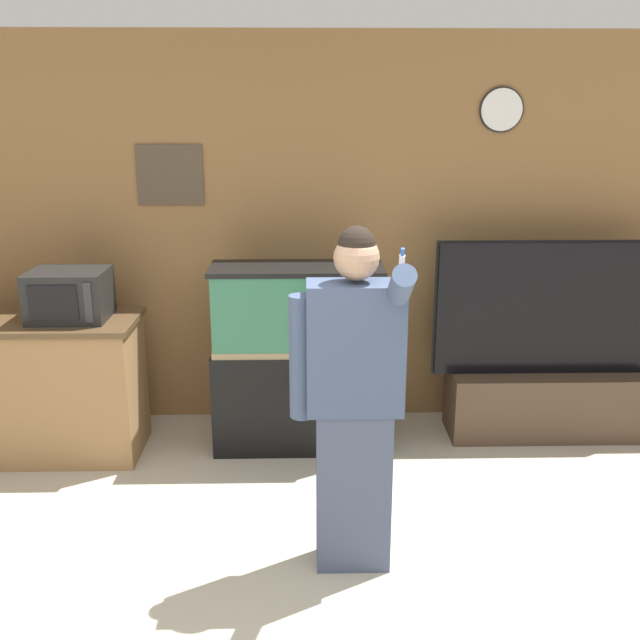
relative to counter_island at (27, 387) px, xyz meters
name	(u,v)px	position (x,y,z in m)	size (l,w,h in m)	color
wall_back_paneled	(275,235)	(1.54, 0.58, 0.86)	(10.00, 0.08, 2.60)	olive
counter_island	(27,387)	(0.00, 0.00, 0.00)	(1.42, 0.58, 0.89)	olive
microwave	(69,295)	(0.32, 0.01, 0.59)	(0.46, 0.38, 0.30)	black
aquarium_on_stand	(297,358)	(1.69, 0.08, 0.15)	(1.07, 0.42, 1.19)	black
tv_on_stand	(548,380)	(3.36, 0.20, -0.06)	(1.56, 0.40, 1.32)	#4C3828
person_standing	(353,399)	(1.96, -1.21, 0.41)	(0.52, 0.39, 1.64)	#424C66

